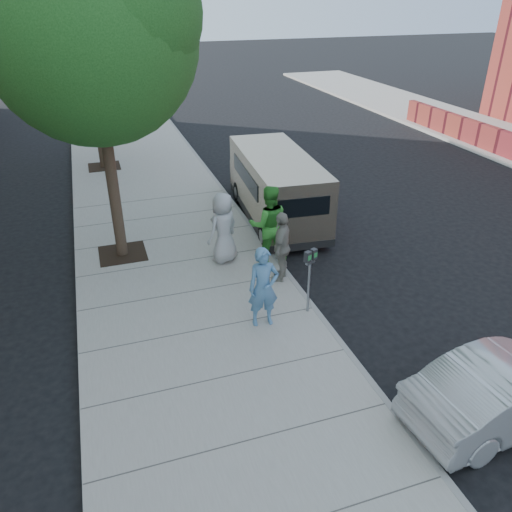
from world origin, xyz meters
name	(u,v)px	position (x,y,z in m)	size (l,w,h in m)	color
ground	(232,290)	(0.00, 0.00, 0.00)	(120.00, 120.00, 0.00)	black
sidewalk	(190,294)	(-1.00, 0.00, 0.07)	(5.00, 60.00, 0.15)	gray
curb_face	(289,277)	(1.44, 0.00, 0.07)	(0.12, 60.00, 0.16)	gray
tree_near	(93,29)	(-2.25, 2.40, 5.55)	(4.62, 4.60, 7.53)	black
tree_far	(86,34)	(-2.25, 10.00, 4.88)	(3.92, 3.80, 6.49)	black
parking_meter	(310,268)	(1.25, -1.56, 1.22)	(0.32, 0.22, 1.48)	gray
van	(276,186)	(2.42, 3.57, 1.07)	(2.23, 5.56, 2.02)	tan
sedan	(511,388)	(3.20, -5.24, 0.61)	(1.29, 3.69, 1.22)	#AAADB1
person_officer	(263,287)	(0.20, -1.67, 1.01)	(0.63, 0.41, 1.72)	#5080AB
person_green_shirt	(268,225)	(1.20, 0.82, 1.16)	(0.98, 0.77, 2.02)	green
person_gray_shirt	(223,228)	(0.15, 1.21, 1.06)	(0.88, 0.58, 1.81)	#ABABAD
person_striped_polo	(282,246)	(1.20, -0.10, 1.01)	(1.01, 0.42, 1.72)	gray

